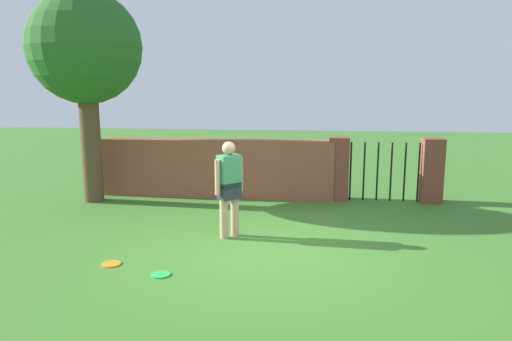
{
  "coord_description": "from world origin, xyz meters",
  "views": [
    {
      "loc": [
        0.65,
        -6.93,
        2.53
      ],
      "look_at": [
        -0.35,
        1.51,
        1.0
      ],
      "focal_mm": 33.42,
      "sensor_mm": 36.0,
      "label": 1
    }
  ],
  "objects_px": {
    "frisbee_orange": "(111,264)",
    "frisbee_green": "(160,274)",
    "person": "(229,185)",
    "tree": "(85,51)"
  },
  "relations": [
    {
      "from": "frisbee_green",
      "to": "tree",
      "type": "bearing_deg",
      "value": 125.46
    },
    {
      "from": "frisbee_orange",
      "to": "frisbee_green",
      "type": "xyz_separation_m",
      "value": [
        0.82,
        -0.29,
        0.0
      ]
    },
    {
      "from": "frisbee_green",
      "to": "person",
      "type": "bearing_deg",
      "value": 69.66
    },
    {
      "from": "tree",
      "to": "frisbee_orange",
      "type": "relative_size",
      "value": 16.64
    },
    {
      "from": "tree",
      "to": "frisbee_orange",
      "type": "height_order",
      "value": "tree"
    },
    {
      "from": "person",
      "to": "frisbee_green",
      "type": "bearing_deg",
      "value": -154.49
    },
    {
      "from": "person",
      "to": "tree",
      "type": "bearing_deg",
      "value": 103.61
    },
    {
      "from": "person",
      "to": "frisbee_green",
      "type": "xyz_separation_m",
      "value": [
        -0.64,
        -1.74,
        -0.89
      ]
    },
    {
      "from": "tree",
      "to": "frisbee_green",
      "type": "relative_size",
      "value": 16.64
    },
    {
      "from": "frisbee_orange",
      "to": "frisbee_green",
      "type": "height_order",
      "value": "same"
    }
  ]
}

